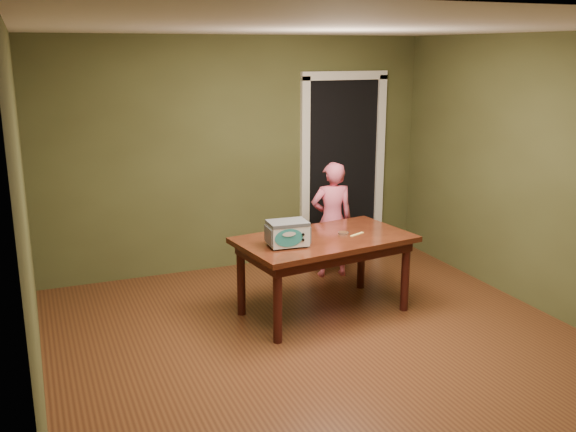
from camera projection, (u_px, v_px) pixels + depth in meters
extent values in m
plane|color=brown|center=(336.00, 355.00, 5.28)|extent=(5.00, 5.00, 0.00)
cube|color=#4B502A|center=(239.00, 154.00, 7.19)|extent=(4.50, 0.02, 2.60)
cube|color=#4B502A|center=(27.00, 233.00, 4.13)|extent=(0.02, 5.00, 2.60)
cube|color=#4B502A|center=(562.00, 180.00, 5.78)|extent=(0.02, 5.00, 2.60)
cube|color=white|center=(343.00, 27.00, 4.63)|extent=(4.50, 5.00, 0.02)
cube|color=black|center=(331.00, 164.00, 8.00)|extent=(0.90, 0.60, 2.10)
cube|color=black|center=(342.00, 169.00, 7.72)|extent=(0.90, 0.02, 2.10)
cube|color=white|center=(305.00, 172.00, 7.52)|extent=(0.10, 0.06, 2.20)
cube|color=white|center=(379.00, 166.00, 7.89)|extent=(0.10, 0.06, 2.20)
cube|color=white|center=(345.00, 75.00, 7.43)|extent=(1.10, 0.06, 0.10)
cube|color=#34140B|center=(324.00, 240.00, 5.98)|extent=(1.71, 1.11, 0.05)
cube|color=black|center=(324.00, 247.00, 6.00)|extent=(1.57, 0.98, 0.10)
cylinder|color=black|center=(278.00, 304.00, 5.44)|extent=(0.08, 0.08, 0.70)
cylinder|color=black|center=(241.00, 279.00, 6.02)|extent=(0.08, 0.08, 0.70)
cylinder|color=black|center=(405.00, 276.00, 6.12)|extent=(0.08, 0.08, 0.70)
cylinder|color=black|center=(361.00, 256.00, 6.71)|extent=(0.08, 0.08, 0.70)
cylinder|color=#4C4F54|center=(276.00, 249.00, 5.58)|extent=(0.02, 0.02, 0.01)
cylinder|color=#4C4F54|center=(270.00, 244.00, 5.75)|extent=(0.02, 0.02, 0.01)
cylinder|color=#4C4F54|center=(306.00, 246.00, 5.66)|extent=(0.02, 0.02, 0.01)
cylinder|color=#4C4F54|center=(299.00, 241.00, 5.83)|extent=(0.02, 0.02, 0.01)
cube|color=silver|center=(288.00, 234.00, 5.68)|extent=(0.35, 0.26, 0.19)
cube|color=#4C4F54|center=(288.00, 223.00, 5.65)|extent=(0.36, 0.27, 0.03)
cube|color=#4C4F54|center=(269.00, 236.00, 5.63)|extent=(0.03, 0.22, 0.15)
cube|color=#4C4F54|center=(306.00, 232.00, 5.73)|extent=(0.03, 0.22, 0.15)
ellipsoid|color=teal|center=(289.00, 238.00, 5.56)|extent=(0.26, 0.03, 0.16)
cylinder|color=black|center=(303.00, 234.00, 5.59)|extent=(0.02, 0.01, 0.02)
cylinder|color=black|center=(303.00, 240.00, 5.60)|extent=(0.02, 0.01, 0.02)
cylinder|color=silver|center=(343.00, 233.00, 6.06)|extent=(0.10, 0.10, 0.02)
cylinder|color=#482818|center=(343.00, 232.00, 6.06)|extent=(0.09, 0.09, 0.01)
cube|color=#FAD96D|center=(357.00, 234.00, 6.05)|extent=(0.17, 0.10, 0.01)
imported|color=#E05C7C|center=(332.00, 220.00, 7.00)|extent=(0.51, 0.38, 1.28)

